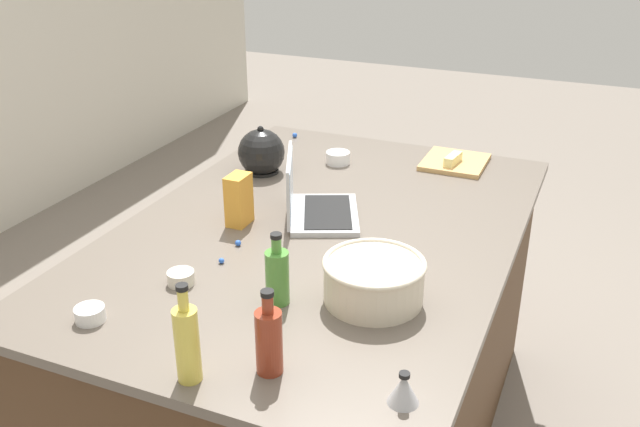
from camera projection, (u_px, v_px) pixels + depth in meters
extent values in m
cube|color=#4C331E|center=(320.00, 346.00, 2.49)|extent=(1.74, 1.16, 0.87)
cube|color=#60564C|center=(320.00, 232.00, 2.30)|extent=(1.80, 1.22, 0.03)
cube|color=#B7B7BC|center=(325.00, 215.00, 2.36)|extent=(0.37, 0.33, 0.02)
cube|color=black|center=(328.00, 212.00, 2.35)|extent=(0.31, 0.25, 0.00)
cube|color=#B7B7BC|center=(290.00, 185.00, 2.31)|extent=(0.28, 0.13, 0.20)
cube|color=silver|center=(291.00, 185.00, 2.31)|extent=(0.25, 0.11, 0.18)
cylinder|color=beige|center=(374.00, 282.00, 1.86)|extent=(0.26, 0.26, 0.11)
cylinder|color=black|center=(374.00, 280.00, 1.86)|extent=(0.22, 0.22, 0.10)
torus|color=beige|center=(374.00, 263.00, 1.84)|extent=(0.28, 0.28, 0.02)
cylinder|color=#4C8C38|center=(277.00, 278.00, 1.85)|extent=(0.06, 0.06, 0.15)
cylinder|color=#4C8C38|center=(276.00, 245.00, 1.81)|extent=(0.03, 0.03, 0.04)
cylinder|color=black|center=(276.00, 236.00, 1.80)|extent=(0.03, 0.03, 0.01)
cylinder|color=#DBC64C|center=(187.00, 345.00, 1.55)|extent=(0.06, 0.06, 0.18)
cylinder|color=#DBC64C|center=(183.00, 300.00, 1.50)|extent=(0.02, 0.02, 0.05)
cylinder|color=black|center=(182.00, 287.00, 1.49)|extent=(0.03, 0.03, 0.01)
cylinder|color=maroon|center=(269.00, 342.00, 1.58)|extent=(0.06, 0.06, 0.16)
cylinder|color=maroon|center=(268.00, 304.00, 1.54)|extent=(0.03, 0.03, 0.04)
cylinder|color=black|center=(267.00, 293.00, 1.53)|extent=(0.03, 0.03, 0.01)
cylinder|color=black|center=(262.00, 171.00, 2.73)|extent=(0.13, 0.13, 0.01)
sphere|color=black|center=(261.00, 152.00, 2.70)|extent=(0.18, 0.18, 0.18)
cone|color=black|center=(271.00, 141.00, 2.76)|extent=(0.08, 0.03, 0.07)
sphere|color=black|center=(260.00, 129.00, 2.66)|extent=(0.02, 0.02, 0.02)
cube|color=tan|center=(455.00, 162.00, 2.81)|extent=(0.26, 0.24, 0.02)
cube|color=#F4E58C|center=(453.00, 159.00, 2.76)|extent=(0.11, 0.05, 0.04)
cylinder|color=beige|center=(181.00, 278.00, 1.96)|extent=(0.08, 0.08, 0.04)
cylinder|color=white|center=(90.00, 314.00, 1.79)|extent=(0.08, 0.08, 0.04)
cylinder|color=white|center=(338.00, 158.00, 2.81)|extent=(0.10, 0.10, 0.05)
cone|color=#B2B2B7|center=(404.00, 389.00, 1.50)|extent=(0.07, 0.07, 0.07)
cylinder|color=black|center=(404.00, 375.00, 1.48)|extent=(0.02, 0.02, 0.01)
cube|color=gold|center=(239.00, 200.00, 2.28)|extent=(0.09, 0.06, 0.17)
sphere|color=blue|center=(221.00, 261.00, 2.07)|extent=(0.02, 0.02, 0.02)
sphere|color=blue|center=(238.00, 243.00, 2.17)|extent=(0.02, 0.02, 0.02)
sphere|color=blue|center=(295.00, 135.00, 3.10)|extent=(0.02, 0.02, 0.02)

